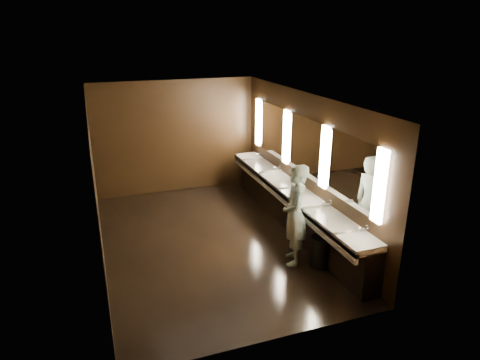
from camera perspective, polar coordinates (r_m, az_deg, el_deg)
floor at (r=8.52m, az=-4.02°, el=-8.12°), size 6.00×6.00×0.00m
ceiling at (r=7.63m, az=-4.53°, el=10.82°), size 4.00×6.00×0.02m
wall_back at (r=10.78m, az=-8.58°, el=5.68°), size 4.00×0.02×2.80m
wall_front at (r=5.37m, az=4.50°, el=-8.98°), size 4.00×0.02×2.80m
wall_left at (r=7.72m, az=-18.71°, el=-0.83°), size 0.02×6.00×2.80m
wall_right at (r=8.68m, az=8.57°, el=2.25°), size 0.02×6.00×2.80m
sink_counter at (r=8.90m, az=7.09°, el=-3.44°), size 0.55×5.40×1.01m
mirror_band at (r=8.57m, az=8.57°, el=4.47°), size 0.06×5.03×1.15m
person at (r=7.47m, az=7.35°, el=-4.66°), size 0.64×0.77×1.82m
trash_bin at (r=7.70m, az=10.67°, el=-9.34°), size 0.45×0.45×0.56m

